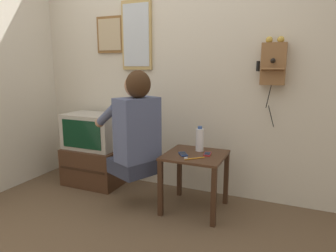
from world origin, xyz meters
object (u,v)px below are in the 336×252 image
at_px(person, 136,127).
at_px(toothbrush, 193,158).
at_px(cell_phone_spare, 207,154).
at_px(television, 92,131).
at_px(wall_phone_antique, 273,63).
at_px(framed_picture, 110,35).
at_px(wall_mirror, 137,35).
at_px(water_bottle, 200,139).
at_px(cell_phone_held, 183,154).

relative_size(person, toothbrush, 6.65).
distance_m(cell_phone_spare, toothbrush, 0.19).
bearing_deg(cell_phone_spare, television, 164.89).
xyz_separation_m(television, wall_phone_antique, (1.82, 0.20, 0.73)).
bearing_deg(wall_phone_antique, toothbrush, -136.80).
bearing_deg(framed_picture, wall_mirror, -0.54).
bearing_deg(cell_phone_spare, person, -171.93).
distance_m(water_bottle, toothbrush, 0.28).
bearing_deg(cell_phone_spare, water_bottle, 129.71).
height_order(framed_picture, cell_phone_spare, framed_picture).
relative_size(framed_picture, cell_phone_held, 2.83).
xyz_separation_m(cell_phone_held, cell_phone_spare, (0.20, 0.09, 0.00)).
distance_m(wall_mirror, cell_phone_held, 1.37).
xyz_separation_m(person, cell_phone_held, (0.42, 0.10, -0.23)).
bearing_deg(toothbrush, cell_phone_held, 12.39).
bearing_deg(water_bottle, toothbrush, -84.42).
bearing_deg(wall_mirror, toothbrush, -34.01).
bearing_deg(wall_mirror, television, -151.79).
distance_m(framed_picture, water_bottle, 1.54).
bearing_deg(television, wall_phone_antique, 6.18).
bearing_deg(wall_mirror, framed_picture, 179.46).
xyz_separation_m(television, water_bottle, (1.25, -0.06, 0.04)).
height_order(water_bottle, toothbrush, water_bottle).
xyz_separation_m(wall_mirror, water_bottle, (0.80, -0.30, -0.98)).
relative_size(wall_mirror, water_bottle, 3.05).
relative_size(television, toothbrush, 4.14).
bearing_deg(toothbrush, framed_picture, 21.73).
height_order(television, water_bottle, television).
xyz_separation_m(television, wall_mirror, (0.44, 0.24, 1.02)).
xyz_separation_m(wall_phone_antique, cell_phone_spare, (-0.48, -0.34, -0.79)).
bearing_deg(framed_picture, toothbrush, -25.84).
height_order(person, toothbrush, person).
relative_size(cell_phone_held, cell_phone_spare, 1.03).
relative_size(wall_phone_antique, cell_phone_held, 5.80).
bearing_deg(water_bottle, cell_phone_held, -118.19).
distance_m(wall_phone_antique, cell_phone_spare, 0.98).
xyz_separation_m(television, framed_picture, (0.11, 0.24, 1.04)).
xyz_separation_m(framed_picture, wall_mirror, (0.33, -0.00, -0.02)).
distance_m(wall_mirror, water_bottle, 1.30).
relative_size(television, wall_phone_antique, 0.74).
height_order(wall_mirror, water_bottle, wall_mirror).
height_order(wall_phone_antique, cell_phone_spare, wall_phone_antique).
xyz_separation_m(cell_phone_held, toothbrush, (0.12, -0.09, 0.00)).
bearing_deg(person, wall_phone_antique, -39.26).
height_order(wall_mirror, toothbrush, wall_mirror).
relative_size(wall_phone_antique, water_bottle, 3.42).
xyz_separation_m(person, framed_picture, (-0.62, 0.58, 0.87)).
bearing_deg(wall_mirror, wall_phone_antique, -1.69).
bearing_deg(wall_phone_antique, water_bottle, -156.23).
bearing_deg(television, toothbrush, -14.13).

